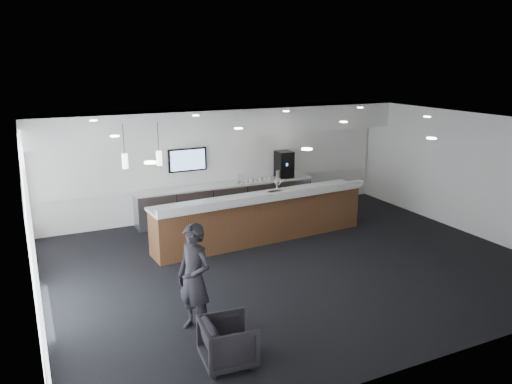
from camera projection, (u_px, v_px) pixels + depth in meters
name	position (u px, v px, depth m)	size (l,w,h in m)	color
ground	(291.00, 263.00, 10.70)	(10.00, 10.00, 0.00)	black
ceiling	(294.00, 123.00, 9.93)	(10.00, 8.00, 0.02)	black
back_wall	(221.00, 162.00, 13.81)	(10.00, 0.02, 3.00)	white
left_wall	(29.00, 230.00, 8.24)	(0.02, 8.00, 3.00)	white
right_wall	(468.00, 173.00, 12.39)	(0.02, 8.00, 3.00)	white
soffit_bulkhead	(227.00, 122.00, 13.12)	(10.00, 0.90, 0.70)	white
alcove_panel	(222.00, 158.00, 13.75)	(9.80, 0.06, 1.40)	white
window_blinds_wall	(31.00, 230.00, 8.26)	(0.04, 7.36, 2.55)	silver
back_credenza	(227.00, 200.00, 13.75)	(5.06, 0.66, 0.95)	#96999F
wall_tv	(187.00, 160.00, 13.27)	(1.05, 0.08, 0.62)	black
pendant_left	(167.00, 163.00, 9.82)	(0.12, 0.12, 0.30)	beige
pendant_right	(131.00, 167.00, 9.53)	(0.12, 0.12, 0.30)	beige
ceiling_can_lights	(294.00, 125.00, 9.94)	(7.00, 5.00, 0.02)	silver
service_counter	(262.00, 217.00, 11.96)	(5.48, 1.27, 1.49)	#54301C
coffee_machine	(284.00, 164.00, 14.32)	(0.44, 0.57, 0.75)	black
info_sign_left	(241.00, 179.00, 13.69)	(0.17, 0.02, 0.24)	white
info_sign_right	(279.00, 174.00, 14.17)	(0.18, 0.02, 0.25)	white
armchair	(228.00, 342.00, 7.09)	(0.73, 0.75, 0.68)	black
lounge_guest	(194.00, 279.00, 7.85)	(0.65, 0.43, 1.79)	black
cup_0	(269.00, 178.00, 14.03)	(0.11, 0.11, 0.10)	white
cup_1	(264.00, 179.00, 13.97)	(0.11, 0.11, 0.10)	white
cup_2	(260.00, 179.00, 13.91)	(0.11, 0.11, 0.10)	white
cup_3	(255.00, 180.00, 13.86)	(0.11, 0.11, 0.10)	white
cup_4	(251.00, 180.00, 13.80)	(0.11, 0.11, 0.10)	white
cup_5	(246.00, 181.00, 13.74)	(0.11, 0.11, 0.10)	white
cup_6	(242.00, 181.00, 13.68)	(0.11, 0.11, 0.10)	white
cup_7	(237.00, 182.00, 13.62)	(0.11, 0.11, 0.10)	white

